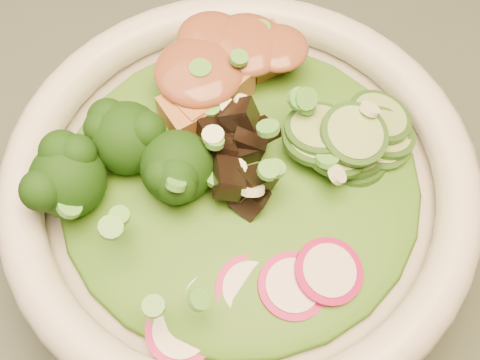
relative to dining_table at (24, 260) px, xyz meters
name	(u,v)px	position (x,y,z in m)	size (l,w,h in m)	color
dining_table	(24,260)	(0.00, 0.00, 0.00)	(1.20, 0.80, 0.75)	black
salad_bowl	(240,196)	(0.16, -0.10, 0.16)	(0.29, 0.29, 0.08)	silver
lettuce_bed	(240,179)	(0.16, -0.10, 0.18)	(0.22, 0.22, 0.03)	#276014
broccoli_florets	(125,188)	(0.09, -0.08, 0.20)	(0.09, 0.07, 0.05)	black
radish_slices	(271,286)	(0.14, -0.17, 0.18)	(0.12, 0.04, 0.02)	#A20C4C
cucumber_slices	(356,151)	(0.22, -0.12, 0.19)	(0.07, 0.07, 0.04)	#9EC16B
mushroom_heap	(236,148)	(0.16, -0.08, 0.19)	(0.07, 0.07, 0.04)	black
tofu_cubes	(222,77)	(0.17, -0.03, 0.19)	(0.10, 0.06, 0.04)	#A96A38
peanut_sauce	(222,63)	(0.17, -0.03, 0.20)	(0.07, 0.06, 0.02)	brown
scallion_garnish	(240,157)	(0.16, -0.10, 0.20)	(0.20, 0.20, 0.03)	#4FA239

